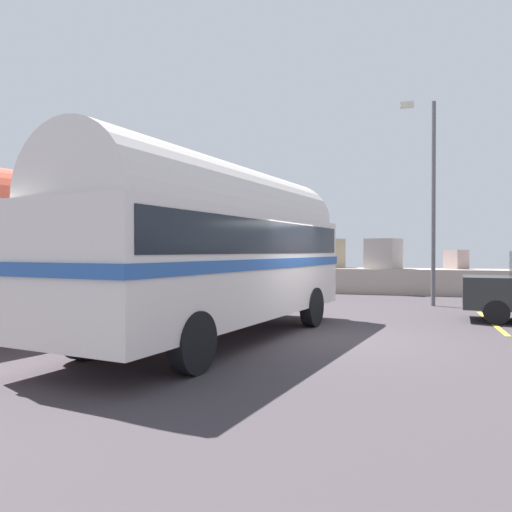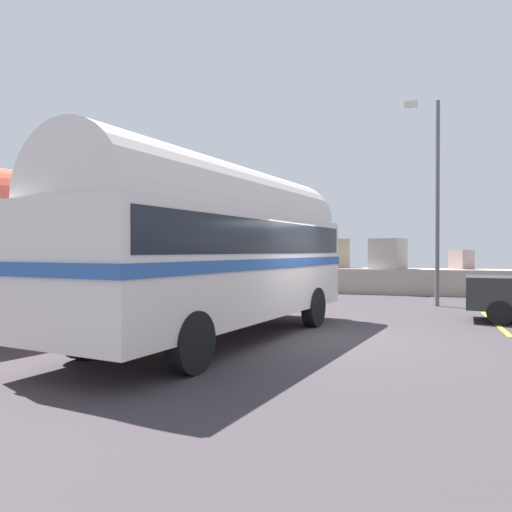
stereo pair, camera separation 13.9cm
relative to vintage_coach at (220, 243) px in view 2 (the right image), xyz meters
name	(u,v)px [view 2 (the right image)]	position (x,y,z in m)	size (l,w,h in m)	color
ground	(316,338)	(1.86, 0.93, -2.04)	(32.00, 26.00, 0.02)	#393337
breakwater	(366,276)	(1.89, 12.73, -1.29)	(31.36, 2.33, 2.47)	#A7998D
vintage_coach	(220,243)	(0.00, 0.00, 0.00)	(3.85, 8.87, 3.70)	black
second_coach	(41,244)	(-4.72, 0.21, 0.00)	(4.57, 8.91, 3.70)	black
lamp_post	(434,192)	(4.52, 8.03, 1.82)	(1.15, 0.38, 6.92)	#5B5B60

